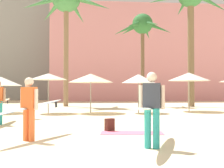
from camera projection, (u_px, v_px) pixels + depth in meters
The scene contains 15 objects.
ground at pixel (86, 152), 6.46m from camera, with size 120.00×120.00×0.00m, color beige.
hotel_pink at pixel (146, 55), 40.68m from camera, with size 25.32×8.10×12.32m, color pink.
palm_tree_far_left at pixel (191, 5), 24.51m from camera, with size 6.98×7.08×10.43m.
palm_tree_left at pixel (142, 28), 25.38m from camera, with size 4.99×4.81×7.94m.
palm_tree_right at pixel (66, 3), 24.97m from camera, with size 7.63×6.95×10.45m.
cafe_umbrella_0 at pixel (189, 77), 19.06m from camera, with size 2.68×2.68×2.50m.
cafe_umbrella_1 at pixel (1, 81), 17.71m from camera, with size 2.42×2.42×2.16m.
cafe_umbrella_3 at pixel (139, 79), 17.72m from camera, with size 2.03×2.03×2.32m.
cafe_umbrella_4 at pixel (48, 77), 17.53m from camera, with size 2.23×2.23×2.36m.
cafe_umbrella_8 at pixel (91, 78), 17.71m from camera, with size 2.73×2.73×2.35m.
beach_towel at pixel (132, 133), 9.36m from camera, with size 1.98×0.84×0.01m, color #EF6684.
backpack at pixel (109, 125), 9.83m from camera, with size 0.35×0.34×0.42m.
person_mid_left at pixel (30, 106), 8.05m from camera, with size 1.69×2.92×1.71m.
person_far_left at pixel (151, 107), 7.03m from camera, with size 1.49×3.08×1.79m.
person_mid_center at pixel (27, 100), 14.14m from camera, with size 0.60×0.25×1.67m.
Camera 1 is at (0.03, -6.52, 1.36)m, focal length 47.43 mm.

